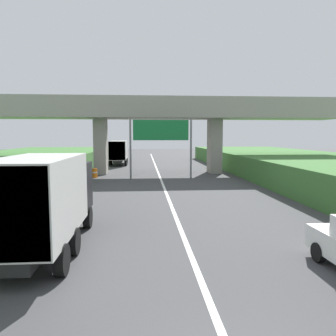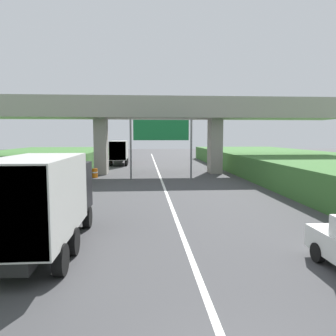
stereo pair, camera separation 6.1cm
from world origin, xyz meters
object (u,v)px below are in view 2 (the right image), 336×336
Objects in this scene: construction_barrel_1 at (41,211)px; construction_barrel_4 at (95,173)px; overhead_highway_sign at (161,135)px; construction_barrel_2 at (67,192)px; construction_barrel_3 at (84,180)px; truck_black at (45,197)px; truck_red at (119,151)px; construction_barrel_5 at (101,168)px.

construction_barrel_1 and construction_barrel_4 have the same top height.
overhead_highway_sign is 7.85m from construction_barrel_4.
overhead_highway_sign is 16.24m from construction_barrel_1.
construction_barrel_2 is 5.46m from construction_barrel_3.
truck_black is 8.11× the size of construction_barrel_4.
truck_red is 8.11× the size of construction_barrel_4.
truck_black reaches higher than construction_barrel_2.
construction_barrel_2 is 1.00× the size of construction_barrel_3.
construction_barrel_4 is 5.46m from construction_barrel_5.
truck_red is at bearing 84.73° from construction_barrel_4.
truck_red reaches higher than construction_barrel_4.
truck_red is (-5.20, 16.61, -2.34)m from overhead_highway_sign.
construction_barrel_3 is at bearing -90.07° from construction_barrel_5.
construction_barrel_5 is (0.11, 21.84, 0.00)m from construction_barrel_1.
truck_red is at bearing 86.59° from construction_barrel_2.
truck_red is 8.11× the size of construction_barrel_5.
construction_barrel_5 is (-0.05, 5.46, 0.00)m from construction_barrel_4.
construction_barrel_4 is at bearing -95.27° from truck_red.
construction_barrel_1 and construction_barrel_5 have the same top height.
truck_red is 20.09m from construction_barrel_3.
construction_barrel_2 is (-6.71, -8.84, -3.81)m from overhead_highway_sign.
truck_black is 8.11× the size of construction_barrel_3.
overhead_highway_sign reaches higher than construction_barrel_2.
truck_red is at bearing 87.22° from construction_barrel_1.
overhead_highway_sign is 0.81× the size of truck_red.
construction_barrel_1 is 1.00× the size of construction_barrel_4.
truck_red is 9.29m from construction_barrel_5.
construction_barrel_3 is (0.11, 5.46, 0.00)m from construction_barrel_2.
construction_barrel_3 is (-1.41, -19.99, -1.47)m from truck_red.
construction_barrel_2 and construction_barrel_5 have the same top height.
overhead_highway_sign is at bearing -17.67° from construction_barrel_4.
truck_black is at bearing -80.84° from construction_barrel_2.
construction_barrel_5 is at bearing 89.72° from construction_barrel_1.
truck_red is 8.11× the size of construction_barrel_2.
truck_red is at bearing 81.27° from construction_barrel_5.
construction_barrel_1 is (-6.70, -14.30, -3.81)m from overhead_highway_sign.
construction_barrel_2 is at bearing -90.43° from construction_barrel_5.
construction_barrel_3 is (0.09, 10.92, 0.00)m from construction_barrel_1.
construction_barrel_3 is at bearing -94.02° from truck_red.
construction_barrel_4 is (-6.54, 2.08, -3.81)m from overhead_highway_sign.
construction_barrel_4 is (-1.41, 20.78, -1.47)m from truck_black.
truck_red is 25.53m from construction_barrel_2.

